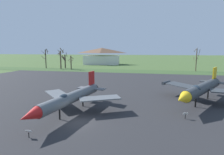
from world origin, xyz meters
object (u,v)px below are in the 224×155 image
jet_fighter_front_left (202,89)px  info_placard_front_right (29,133)px  info_placard_front_left (185,115)px  jet_fighter_front_right (71,98)px  visitor_building (102,56)px

jet_fighter_front_left → info_placard_front_right: size_ratio=18.86×
info_placard_front_left → jet_fighter_front_left: bearing=64.2°
jet_fighter_front_right → info_placard_front_left: bearing=3.4°
jet_fighter_front_left → info_placard_front_right: jet_fighter_front_left is taller
jet_fighter_front_left → visitor_building: visitor_building is taller
jet_fighter_front_left → jet_fighter_front_right: bearing=-155.1°
visitor_building → jet_fighter_front_left: bearing=-64.0°
jet_fighter_front_right → info_placard_front_right: (-1.06, -7.42, -1.61)m
jet_fighter_front_left → info_placard_front_left: (-3.74, -7.73, -1.87)m
jet_fighter_front_right → info_placard_front_right: size_ratio=18.27×
info_placard_front_right → visitor_building: (-16.81, 90.70, 4.23)m
info_placard_front_left → info_placard_front_right: bearing=-152.3°
info_placard_front_left → jet_fighter_front_right: (-14.76, -0.87, 1.60)m
jet_fighter_front_left → info_placard_front_left: 8.78m
jet_fighter_front_right → info_placard_front_right: 7.67m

